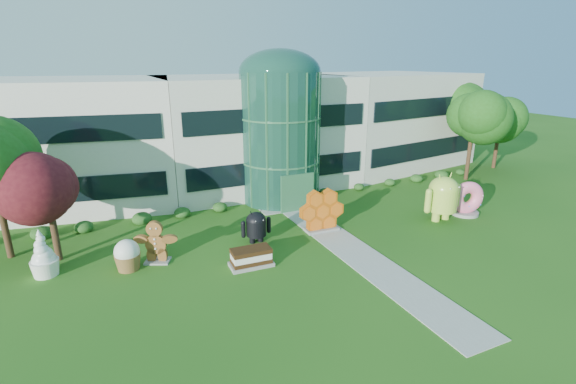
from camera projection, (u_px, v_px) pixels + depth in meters
name	position (u px, v px, depth m)	size (l,w,h in m)	color
ground	(368.00, 262.00, 22.99)	(140.00, 140.00, 0.00)	#215114
building	(253.00, 130.00, 37.14)	(46.00, 15.00, 9.30)	beige
atrium	(280.00, 138.00, 31.87)	(6.00, 6.00, 9.80)	#194738
walkway	(349.00, 247.00, 24.71)	(2.40, 20.00, 0.04)	#9E9E93
tree_red	(50.00, 209.00, 22.37)	(4.00, 4.00, 6.00)	#3F0C14
trees_backdrop	(275.00, 145.00, 32.95)	(52.00, 8.00, 8.40)	#204D13
android_green	(443.00, 195.00, 28.47)	(3.23, 2.15, 3.66)	#AFD343
android_black	(256.00, 225.00, 25.17)	(1.99, 1.33, 2.26)	black
donut	(466.00, 198.00, 29.69)	(2.41, 1.16, 2.50)	#FC5F97
gingerbread	(156.00, 242.00, 22.66)	(2.63, 1.01, 2.42)	brown
ice_cream_sandwich	(251.00, 257.00, 22.38)	(2.32, 1.16, 1.03)	black
honeycomb	(322.00, 212.00, 26.84)	(3.21, 1.15, 2.52)	orange
froyo	(43.00, 253.00, 21.21)	(1.47, 1.47, 2.52)	white
cupcake	(127.00, 255.00, 21.94)	(1.41, 1.41, 1.70)	white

